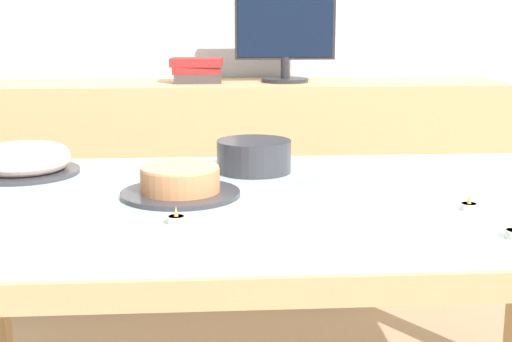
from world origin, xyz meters
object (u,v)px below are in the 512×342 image
Objects in this scene: book_stack at (197,70)px; tealight_left_edge at (469,206)px; cake_chocolate_round at (180,183)px; tealight_centre at (196,167)px; computer_monitor at (285,37)px; plate_stack at (254,156)px; cake_golden_bundt at (23,161)px; tealight_near_front at (176,219)px.

book_stack reaches higher than tealight_left_edge.
cake_chocolate_round is 7.32× the size of tealight_centre.
computer_monitor is 1.42m from cake_chocolate_round.
book_stack is 1.08× the size of plate_stack.
tealight_left_edge is (0.62, -0.47, 0.00)m from tealight_centre.
plate_stack is at bearing -100.65° from computer_monitor.
tealight_centre is at bearing 143.22° from tealight_left_edge.
tealight_left_edge is at bearing -67.20° from book_stack.
book_stack is at bearing 99.23° from plate_stack.
tealight_centre is (0.48, 0.01, -0.03)m from cake_golden_bundt.
tealight_left_edge is (0.66, -0.18, -0.02)m from cake_chocolate_round.
cake_chocolate_round is at bearing -91.08° from book_stack.
book_stack reaches higher than tealight_centre.
tealight_left_edge is at bearing -14.95° from cake_chocolate_round.
book_stack is at bearing 89.09° from tealight_near_front.
tealight_centre is at bearing -109.25° from computer_monitor.
cake_golden_bundt is 0.48m from tealight_centre.
tealight_near_front is 1.00× the size of tealight_left_edge.
cake_chocolate_round is (-0.40, -1.33, -0.31)m from computer_monitor.
tealight_centre is at bearing 86.21° from tealight_near_front.
tealight_left_edge is at bearing -36.78° from tealight_centre.
tealight_left_edge is at bearing 5.34° from tealight_near_front.
cake_chocolate_round is 0.68m from tealight_left_edge.
plate_stack is at bearing 53.44° from cake_chocolate_round.
book_stack is (-0.37, 0.00, -0.14)m from computer_monitor.
computer_monitor is 1.38m from cake_golden_bundt.
computer_monitor is 0.40m from book_stack.
book_stack is at bearing 90.55° from tealight_centre.
cake_chocolate_round reaches higher than tealight_centre.
cake_chocolate_round is at bearing -106.66° from computer_monitor.
tealight_centre is 0.53m from tealight_near_front.
computer_monitor is at bearing -0.21° from book_stack.
computer_monitor reaches higher than cake_golden_bundt.
cake_chocolate_round is 1.40× the size of plate_stack.
cake_golden_bundt is (-0.84, -1.05, -0.31)m from computer_monitor.
cake_golden_bundt is 0.64m from plate_stack.
cake_chocolate_round is (-0.03, -1.33, -0.18)m from book_stack.
computer_monitor is at bearing 75.75° from tealight_near_front.
tealight_centre is 0.78m from tealight_left_edge.
computer_monitor is 1.56m from tealight_left_edge.
tealight_near_front is (0.00, -0.24, -0.02)m from cake_chocolate_round.
tealight_centre is (-0.16, 0.02, -0.03)m from plate_stack.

